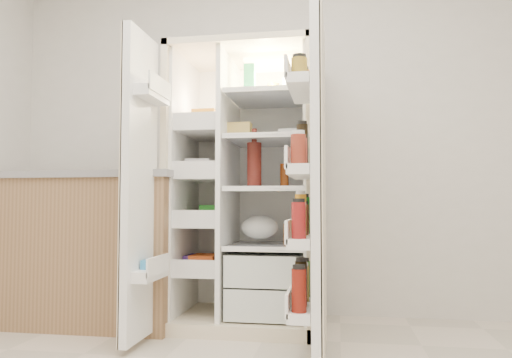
# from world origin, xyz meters

# --- Properties ---
(wall_back) EXTENTS (4.00, 0.02, 2.70)m
(wall_back) POSITION_xyz_m (0.00, 2.00, 1.35)
(wall_back) COLOR silver
(wall_back) RESTS_ON floor
(refrigerator) EXTENTS (0.92, 0.70, 1.80)m
(refrigerator) POSITION_xyz_m (-0.14, 1.65, 0.74)
(refrigerator) COLOR beige
(refrigerator) RESTS_ON floor
(freezer_door) EXTENTS (0.15, 0.40, 1.72)m
(freezer_door) POSITION_xyz_m (-0.66, 1.05, 0.89)
(freezer_door) COLOR white
(freezer_door) RESTS_ON floor
(fridge_door) EXTENTS (0.17, 0.58, 1.72)m
(fridge_door) POSITION_xyz_m (0.32, 0.96, 0.87)
(fridge_door) COLOR white
(fridge_door) RESTS_ON floor
(kitchen_counter) EXTENTS (1.37, 0.73, 0.99)m
(kitchen_counter) POSITION_xyz_m (-1.24, 1.55, 0.50)
(kitchen_counter) COLOR #916C48
(kitchen_counter) RESTS_ON floor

